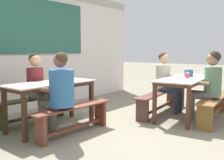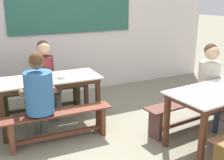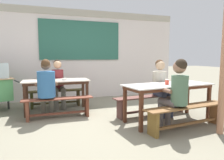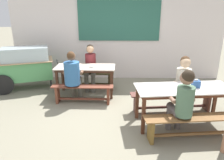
{
  "view_description": "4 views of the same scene",
  "coord_description": "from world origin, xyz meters",
  "px_view_note": "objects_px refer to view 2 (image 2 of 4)",
  "views": [
    {
      "loc": [
        -3.48,
        -2.28,
        1.28
      ],
      "look_at": [
        -0.1,
        0.34,
        0.79
      ],
      "focal_mm": 41.05,
      "sensor_mm": 36.0,
      "label": 1
    },
    {
      "loc": [
        -1.64,
        -2.84,
        1.91
      ],
      "look_at": [
        0.02,
        0.63,
        0.74
      ],
      "focal_mm": 44.72,
      "sensor_mm": 36.0,
      "label": 2
    },
    {
      "loc": [
        -1.14,
        -3.85,
        1.31
      ],
      "look_at": [
        0.48,
        0.8,
        0.74
      ],
      "focal_mm": 32.75,
      "sensor_mm": 36.0,
      "label": 3
    },
    {
      "loc": [
        -0.02,
        -4.22,
        2.22
      ],
      "look_at": [
        -0.12,
        0.3,
        0.67
      ],
      "focal_mm": 34.73,
      "sensor_mm": 36.0,
      "label": 4
    }
  ],
  "objects_px": {
    "person_right_near_table": "(212,80)",
    "bench_near_back": "(197,107)",
    "person_left_back_turned": "(38,94)",
    "soup_bowl": "(62,77)",
    "bench_far_front": "(59,123)",
    "bench_far_back": "(43,97)",
    "person_center_facing": "(46,74)",
    "dining_table_far": "(48,84)"
  },
  "relations": [
    {
      "from": "dining_table_far",
      "to": "person_right_near_table",
      "type": "height_order",
      "value": "person_right_near_table"
    },
    {
      "from": "person_left_back_turned",
      "to": "soup_bowl",
      "type": "relative_size",
      "value": 9.9
    },
    {
      "from": "person_left_back_turned",
      "to": "bench_far_front",
      "type": "bearing_deg",
      "value": -17.07
    },
    {
      "from": "dining_table_far",
      "to": "soup_bowl",
      "type": "distance_m",
      "value": 0.23
    },
    {
      "from": "person_right_near_table",
      "to": "person_center_facing",
      "type": "distance_m",
      "value": 2.57
    },
    {
      "from": "person_center_facing",
      "to": "dining_table_far",
      "type": "bearing_deg",
      "value": -99.63
    },
    {
      "from": "bench_near_back",
      "to": "person_right_near_table",
      "type": "relative_size",
      "value": 1.5
    },
    {
      "from": "person_left_back_turned",
      "to": "soup_bowl",
      "type": "xyz_separation_m",
      "value": [
        0.42,
        0.37,
        0.08
      ]
    },
    {
      "from": "bench_far_front",
      "to": "soup_bowl",
      "type": "distance_m",
      "value": 0.69
    },
    {
      "from": "bench_far_back",
      "to": "soup_bowl",
      "type": "bearing_deg",
      "value": -74.54
    },
    {
      "from": "dining_table_far",
      "to": "bench_far_back",
      "type": "height_order",
      "value": "dining_table_far"
    },
    {
      "from": "soup_bowl",
      "to": "person_center_facing",
      "type": "bearing_deg",
      "value": 101.09
    },
    {
      "from": "dining_table_far",
      "to": "person_right_near_table",
      "type": "distance_m",
      "value": 2.42
    },
    {
      "from": "person_right_near_table",
      "to": "person_left_back_turned",
      "type": "bearing_deg",
      "value": 168.11
    },
    {
      "from": "bench_near_back",
      "to": "person_left_back_turned",
      "type": "xyz_separation_m",
      "value": [
        -2.25,
        0.46,
        0.42
      ]
    },
    {
      "from": "dining_table_far",
      "to": "bench_far_front",
      "type": "bearing_deg",
      "value": -90.96
    },
    {
      "from": "soup_bowl",
      "to": "bench_far_back",
      "type": "bearing_deg",
      "value": 105.46
    },
    {
      "from": "person_right_near_table",
      "to": "dining_table_far",
      "type": "bearing_deg",
      "value": 156.12
    },
    {
      "from": "dining_table_far",
      "to": "soup_bowl",
      "type": "relative_size",
      "value": 11.94
    },
    {
      "from": "bench_far_front",
      "to": "person_left_back_turned",
      "type": "relative_size",
      "value": 1.16
    },
    {
      "from": "dining_table_far",
      "to": "person_left_back_turned",
      "type": "distance_m",
      "value": 0.52
    },
    {
      "from": "person_center_facing",
      "to": "soup_bowl",
      "type": "relative_size",
      "value": 9.7
    },
    {
      "from": "person_left_back_turned",
      "to": "soup_bowl",
      "type": "bearing_deg",
      "value": 41.54
    },
    {
      "from": "bench_near_back",
      "to": "dining_table_far",
      "type": "bearing_deg",
      "value": 155.3
    },
    {
      "from": "bench_far_back",
      "to": "person_center_facing",
      "type": "xyz_separation_m",
      "value": [
        0.07,
        -0.08,
        0.41
      ]
    },
    {
      "from": "bench_far_front",
      "to": "bench_near_back",
      "type": "distance_m",
      "value": 2.06
    },
    {
      "from": "bench_far_back",
      "to": "soup_bowl",
      "type": "height_order",
      "value": "soup_bowl"
    },
    {
      "from": "dining_table_far",
      "to": "bench_near_back",
      "type": "height_order",
      "value": "dining_table_far"
    },
    {
      "from": "bench_far_front",
      "to": "person_left_back_turned",
      "type": "bearing_deg",
      "value": 162.93
    },
    {
      "from": "person_center_facing",
      "to": "soup_bowl",
      "type": "distance_m",
      "value": 0.56
    },
    {
      "from": "bench_far_front",
      "to": "soup_bowl",
      "type": "relative_size",
      "value": 11.5
    },
    {
      "from": "bench_far_back",
      "to": "bench_near_back",
      "type": "xyz_separation_m",
      "value": [
        2.01,
        -1.46,
        0.0
      ]
    },
    {
      "from": "bench_far_front",
      "to": "person_left_back_turned",
      "type": "xyz_separation_m",
      "value": [
        -0.22,
        0.07,
        0.43
      ]
    },
    {
      "from": "person_right_near_table",
      "to": "person_center_facing",
      "type": "relative_size",
      "value": 1.01
    },
    {
      "from": "person_center_facing",
      "to": "bench_near_back",
      "type": "bearing_deg",
      "value": -35.36
    },
    {
      "from": "person_right_near_table",
      "to": "bench_near_back",
      "type": "bearing_deg",
      "value": 165.12
    },
    {
      "from": "person_left_back_turned",
      "to": "dining_table_far",
      "type": "bearing_deg",
      "value": 63.37
    },
    {
      "from": "bench_far_back",
      "to": "soup_bowl",
      "type": "relative_size",
      "value": 11.12
    },
    {
      "from": "bench_far_front",
      "to": "soup_bowl",
      "type": "bearing_deg",
      "value": 66.3
    },
    {
      "from": "bench_near_back",
      "to": "soup_bowl",
      "type": "bearing_deg",
      "value": 155.61
    },
    {
      "from": "bench_far_back",
      "to": "person_left_back_turned",
      "type": "distance_m",
      "value": 1.11
    },
    {
      "from": "person_left_back_turned",
      "to": "person_center_facing",
      "type": "bearing_deg",
      "value": 71.3
    }
  ]
}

